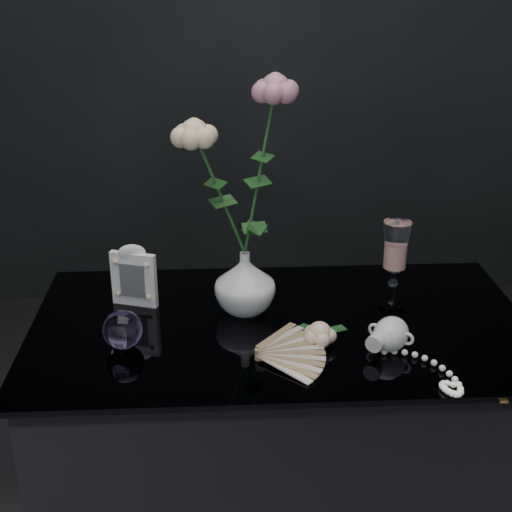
{
  "coord_description": "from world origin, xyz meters",
  "views": [
    {
      "loc": [
        -0.12,
        -1.27,
        1.49
      ],
      "look_at": [
        -0.05,
        0.04,
        0.92
      ],
      "focal_mm": 50.0,
      "sensor_mm": 36.0,
      "label": 1
    }
  ],
  "objects_px": {
    "pearl_jar": "(391,333)",
    "paperweight": "(123,330)",
    "picture_frame": "(134,275)",
    "vase": "(245,282)",
    "loose_rose": "(320,334)",
    "wine_glass": "(394,265)"
  },
  "relations": [
    {
      "from": "picture_frame",
      "to": "paperweight",
      "type": "xyz_separation_m",
      "value": [
        -0.0,
        -0.18,
        -0.03
      ]
    },
    {
      "from": "wine_glass",
      "to": "pearl_jar",
      "type": "bearing_deg",
      "value": -103.73
    },
    {
      "from": "picture_frame",
      "to": "loose_rose",
      "type": "height_order",
      "value": "picture_frame"
    },
    {
      "from": "paperweight",
      "to": "loose_rose",
      "type": "height_order",
      "value": "paperweight"
    },
    {
      "from": "vase",
      "to": "paperweight",
      "type": "bearing_deg",
      "value": -150.26
    },
    {
      "from": "vase",
      "to": "picture_frame",
      "type": "relative_size",
      "value": 0.95
    },
    {
      "from": "picture_frame",
      "to": "loose_rose",
      "type": "relative_size",
      "value": 0.99
    },
    {
      "from": "wine_glass",
      "to": "paperweight",
      "type": "xyz_separation_m",
      "value": [
        -0.57,
        -0.15,
        -0.06
      ]
    },
    {
      "from": "wine_glass",
      "to": "loose_rose",
      "type": "bearing_deg",
      "value": -138.73
    },
    {
      "from": "picture_frame",
      "to": "paperweight",
      "type": "relative_size",
      "value": 1.84
    },
    {
      "from": "loose_rose",
      "to": "pearl_jar",
      "type": "relative_size",
      "value": 0.6
    },
    {
      "from": "pearl_jar",
      "to": "picture_frame",
      "type": "bearing_deg",
      "value": -167.94
    },
    {
      "from": "wine_glass",
      "to": "loose_rose",
      "type": "height_order",
      "value": "wine_glass"
    },
    {
      "from": "picture_frame",
      "to": "paperweight",
      "type": "distance_m",
      "value": 0.19
    },
    {
      "from": "wine_glass",
      "to": "pearl_jar",
      "type": "relative_size",
      "value": 0.81
    },
    {
      "from": "pearl_jar",
      "to": "paperweight",
      "type": "bearing_deg",
      "value": -148.85
    },
    {
      "from": "paperweight",
      "to": "loose_rose",
      "type": "relative_size",
      "value": 0.54
    },
    {
      "from": "picture_frame",
      "to": "pearl_jar",
      "type": "relative_size",
      "value": 0.59
    },
    {
      "from": "wine_glass",
      "to": "picture_frame",
      "type": "relative_size",
      "value": 1.37
    },
    {
      "from": "vase",
      "to": "pearl_jar",
      "type": "relative_size",
      "value": 0.56
    },
    {
      "from": "wine_glass",
      "to": "vase",
      "type": "bearing_deg",
      "value": -178.73
    },
    {
      "from": "wine_glass",
      "to": "loose_rose",
      "type": "xyz_separation_m",
      "value": [
        -0.18,
        -0.16,
        -0.07
      ]
    }
  ]
}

